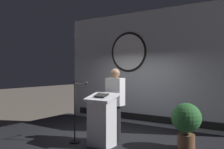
{
  "coord_description": "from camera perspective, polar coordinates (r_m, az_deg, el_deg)",
  "views": [
    {
      "loc": [
        3.47,
        -4.88,
        1.96
      ],
      "look_at": [
        0.3,
        -0.19,
        1.86
      ],
      "focal_mm": 39.4,
      "sensor_mm": 36.0,
      "label": 1
    }
  ],
  "objects": [
    {
      "name": "microphone_stand",
      "position": [
        5.8,
        -8.24,
        -10.59
      ],
      "size": [
        0.24,
        0.58,
        1.39
      ],
      "color": "black",
      "rests_on": "stage_platform"
    },
    {
      "name": "stage_platform",
      "position": [
        6.25,
        -1.33,
        -15.77
      ],
      "size": [
        6.4,
        4.0,
        0.3
      ],
      "primitive_type": "cube",
      "color": "black",
      "rests_on": "ground"
    },
    {
      "name": "banner_display",
      "position": [
        7.57,
        6.73,
        1.47
      ],
      "size": [
        5.4,
        0.12,
        3.44
      ],
      "color": "#B2B7C1",
      "rests_on": "stage_platform"
    },
    {
      "name": "potted_plant",
      "position": [
        5.5,
        16.86,
        -10.27
      ],
      "size": [
        0.63,
        0.63,
        0.96
      ],
      "color": "brown",
      "rests_on": "stage_platform"
    },
    {
      "name": "podium",
      "position": [
        5.44,
        -2.4,
        -10.6
      ],
      "size": [
        0.64,
        0.5,
        1.16
      ],
      "color": "silver",
      "rests_on": "stage_platform"
    },
    {
      "name": "speaker_person",
      "position": [
        5.76,
        0.74,
        -6.87
      ],
      "size": [
        0.4,
        0.26,
        1.69
      ],
      "color": "black",
      "rests_on": "stage_platform"
    }
  ]
}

